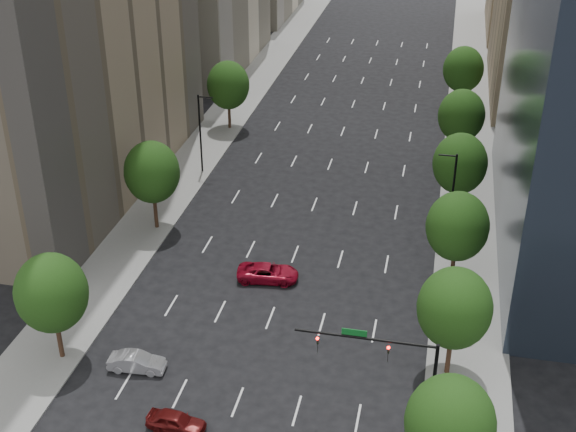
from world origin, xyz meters
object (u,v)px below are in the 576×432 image
Objects in this scene: car_red_far at (268,273)px; traffic_signal at (396,363)px; car_maroon at (176,422)px; car_silver at (137,362)px.

traffic_signal is at bearing -148.50° from car_red_far.
car_silver reaches higher than car_maroon.
traffic_signal is at bearing -71.35° from car_maroon.
car_maroon is at bearing -166.31° from traffic_signal.
car_maroon is at bearing -141.19° from car_silver.
car_red_far reaches higher than car_maroon.
traffic_signal reaches higher than car_red_far.
traffic_signal reaches higher than car_silver.
traffic_signal is 19.96m from car_red_far.
car_silver is 0.79× the size of car_red_far.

